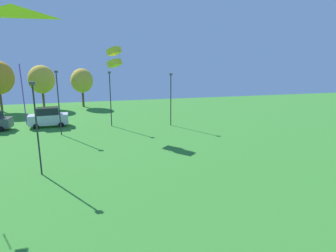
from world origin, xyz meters
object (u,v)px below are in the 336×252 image
light_post_3 (58,100)px  light_post_2 (110,96)px  kite_flying_0 (14,33)px  kite_flying_6 (114,57)px  treeline_tree_2 (42,80)px  light_post_1 (37,124)px  light_post_0 (171,97)px  treeline_tree_3 (82,81)px  parked_car_second_from_left (48,117)px

light_post_3 → light_post_2: bearing=26.2°
kite_flying_0 → kite_flying_6: kite_flying_0 is taller
kite_flying_0 → treeline_tree_2: 37.40m
kite_flying_6 → light_post_1: (-6.51, -11.19, -4.55)m
light_post_0 → treeline_tree_3: bearing=123.7°
light_post_0 → light_post_3: light_post_3 is taller
light_post_1 → kite_flying_6: bearing=59.8°
kite_flying_0 → light_post_0: bearing=58.4°
kite_flying_0 → light_post_0: kite_flying_0 is taller
kite_flying_0 → treeline_tree_2: size_ratio=0.69×
kite_flying_6 → light_post_2: 5.61m
light_post_1 → treeline_tree_2: bearing=97.6°
parked_car_second_from_left → light_post_3: (1.84, -4.35, 2.76)m
light_post_2 → treeline_tree_3: bearing=103.9°
kite_flying_0 → treeline_tree_2: (-4.78, 36.75, -5.03)m
light_post_1 → light_post_2: light_post_1 is taller
kite_flying_0 → light_post_3: bearing=91.5°
kite_flying_6 → parked_car_second_from_left: bearing=149.9°
kite_flying_0 → light_post_0: 24.64m
kite_flying_6 → treeline_tree_3: bearing=103.0°
treeline_tree_3 → light_post_3: bearing=-96.2°
parked_car_second_from_left → light_post_3: size_ratio=0.67×
kite_flying_6 → light_post_3: bearing=177.3°
kite_flying_6 → light_post_3: (-6.16, 0.29, -4.49)m
light_post_1 → light_post_3: 11.48m
light_post_0 → light_post_1: (-13.33, -12.90, 0.24)m
light_post_2 → treeline_tree_3: (-3.77, 15.18, 0.61)m
parked_car_second_from_left → treeline_tree_2: treeline_tree_2 is taller
light_post_2 → treeline_tree_2: treeline_tree_2 is taller
light_post_2 → light_post_3: light_post_3 is taller
treeline_tree_2 → treeline_tree_3: (6.23, 0.15, -0.34)m
kite_flying_0 → treeline_tree_3: 37.31m
kite_flying_6 → light_post_2: size_ratio=0.34×
kite_flying_6 → parked_car_second_from_left: kite_flying_6 is taller
parked_car_second_from_left → light_post_2: (7.55, -1.54, 2.59)m
kite_flying_0 → light_post_3: (-0.48, 18.91, -5.81)m
light_post_0 → treeline_tree_2: treeline_tree_2 is taller
light_post_0 → light_post_2: light_post_2 is taller
parked_car_second_from_left → light_post_0: bearing=-15.3°
light_post_1 → treeline_tree_2: 29.59m
parked_car_second_from_left → treeline_tree_2: size_ratio=0.67×
kite_flying_6 → treeline_tree_3: 19.18m
light_post_3 → treeline_tree_2: size_ratio=1.01×
light_post_0 → treeline_tree_3: 19.91m
light_post_0 → kite_flying_6: bearing=-165.9°
kite_flying_0 → light_post_1: (-0.84, 7.44, -5.87)m
parked_car_second_from_left → light_post_3: 5.47m
treeline_tree_3 → light_post_2: bearing=-76.1°
light_post_3 → treeline_tree_2: (-4.29, 17.84, 0.78)m
kite_flying_0 → kite_flying_6: bearing=73.1°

